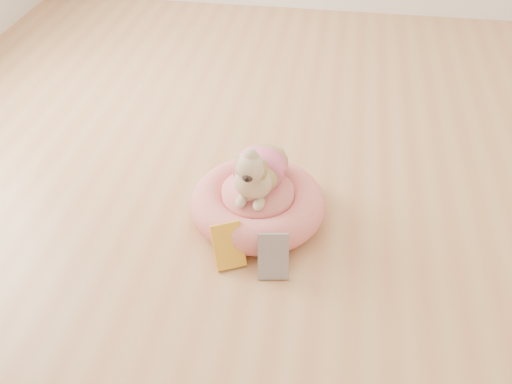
# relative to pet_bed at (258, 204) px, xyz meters

# --- Properties ---
(floor) EXTENTS (4.50, 4.50, 0.00)m
(floor) POSITION_rel_pet_bed_xyz_m (-0.13, 0.24, -0.07)
(floor) COLOR #BD7F4E
(floor) RESTS_ON ground
(pet_bed) EXTENTS (0.59, 0.59, 0.15)m
(pet_bed) POSITION_rel_pet_bed_xyz_m (0.00, 0.00, 0.00)
(pet_bed) COLOR #D05164
(pet_bed) RESTS_ON floor
(dog) EXTENTS (0.29, 0.40, 0.28)m
(dog) POSITION_rel_pet_bed_xyz_m (-0.00, 0.01, 0.22)
(dog) COLOR olive
(dog) RESTS_ON pet_bed
(book_yellow) EXTENTS (0.16, 0.16, 0.17)m
(book_yellow) POSITION_rel_pet_bed_xyz_m (-0.07, -0.29, 0.01)
(book_yellow) COLOR yellow
(book_yellow) RESTS_ON floor
(book_white) EXTENTS (0.14, 0.11, 0.18)m
(book_white) POSITION_rel_pet_bed_xyz_m (0.11, -0.33, 0.02)
(book_white) COLOR silver
(book_white) RESTS_ON floor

